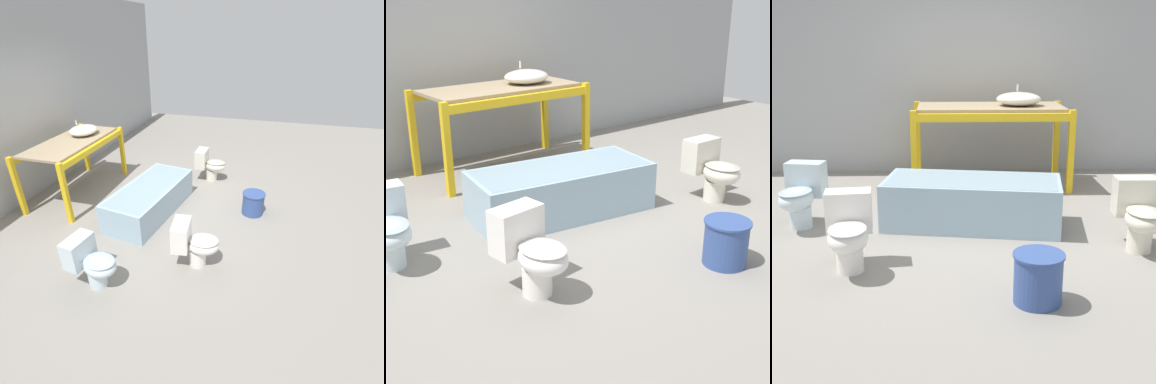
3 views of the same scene
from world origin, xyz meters
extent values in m
plane|color=gray|center=(0.00, 0.00, 0.00)|extent=(12.00, 12.00, 0.00)
cube|color=#9EA0A3|center=(0.00, 2.26, 1.60)|extent=(10.80, 0.08, 3.20)
cube|color=yellow|center=(-0.59, 1.09, 0.48)|extent=(0.07, 0.07, 0.96)
cube|color=yellow|center=(1.19, 1.09, 0.48)|extent=(0.07, 0.07, 0.96)
cube|color=yellow|center=(-0.59, 1.93, 0.48)|extent=(0.07, 0.07, 0.96)
cube|color=yellow|center=(1.19, 1.93, 0.48)|extent=(0.07, 0.07, 0.96)
cube|color=yellow|center=(0.30, 1.09, 0.88)|extent=(1.78, 0.06, 0.09)
cube|color=yellow|center=(0.30, 1.93, 0.88)|extent=(1.78, 0.06, 0.09)
cube|color=#998466|center=(0.30, 1.51, 0.94)|extent=(1.71, 0.77, 0.04)
ellipsoid|color=silver|center=(0.63, 1.48, 1.04)|extent=(0.53, 0.44, 0.16)
cylinder|color=silver|center=(0.63, 1.60, 1.16)|extent=(0.02, 0.02, 0.08)
cube|color=#99B7CC|center=(0.02, 0.04, 0.23)|extent=(1.75, 0.96, 0.45)
cube|color=#829CAD|center=(0.02, 0.04, 0.36)|extent=(1.66, 0.87, 0.19)
cylinder|color=silver|center=(1.40, -0.66, 0.10)|extent=(0.21, 0.21, 0.21)
ellipsoid|color=silver|center=(1.40, -0.72, 0.30)|extent=(0.31, 0.39, 0.21)
ellipsoid|color=#B3AF9F|center=(1.40, -0.72, 0.37)|extent=(0.30, 0.37, 0.03)
cube|color=silver|center=(1.41, -0.45, 0.42)|extent=(0.36, 0.20, 0.33)
cylinder|color=silver|center=(-1.61, 0.02, 0.10)|extent=(0.21, 0.21, 0.21)
ellipsoid|color=silver|center=(-1.62, -0.04, 0.30)|extent=(0.36, 0.42, 0.21)
ellipsoid|color=#9FAFB7|center=(-1.62, -0.04, 0.37)|extent=(0.34, 0.40, 0.03)
cube|color=silver|center=(-1.58, 0.22, 0.42)|extent=(0.38, 0.24, 0.33)
cylinder|color=white|center=(-0.97, -0.99, 0.10)|extent=(0.21, 0.21, 0.21)
ellipsoid|color=white|center=(-0.96, -1.05, 0.30)|extent=(0.35, 0.42, 0.21)
ellipsoid|color=beige|center=(-0.96, -1.05, 0.37)|extent=(0.33, 0.40, 0.03)
cube|color=white|center=(-1.00, -0.79, 0.42)|extent=(0.38, 0.24, 0.33)
cylinder|color=#334C8C|center=(0.39, -1.53, 0.18)|extent=(0.33, 0.33, 0.36)
cylinder|color=#334C8C|center=(0.39, -1.53, 0.35)|extent=(0.36, 0.36, 0.02)
camera|label=1|loc=(-3.75, -1.68, 2.59)|focal=28.00mm
camera|label=2|loc=(-2.78, -3.66, 1.99)|focal=50.00mm
camera|label=3|loc=(-0.22, -4.82, 1.76)|focal=50.00mm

